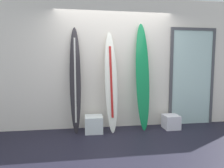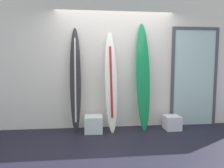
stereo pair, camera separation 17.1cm
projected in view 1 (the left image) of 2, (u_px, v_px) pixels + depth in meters
The scene contains 8 objects.
ground at pixel (126, 150), 3.21m from camera, with size 8.00×8.00×0.04m, color black.
wall_back at pixel (114, 63), 4.35m from camera, with size 7.20×0.20×2.80m, color silver.
surfboard_charcoal at pixel (75, 80), 3.96m from camera, with size 0.24×0.38×2.14m.
surfboard_ivory at pixel (111, 82), 4.03m from camera, with size 0.28×0.47×2.06m.
surfboard_emerald at pixel (143, 77), 4.16m from camera, with size 0.30×0.38×2.25m.
display_block_left at pixel (94, 124), 4.01m from camera, with size 0.36×0.36×0.33m.
display_block_center at pixel (171, 122), 4.24m from camera, with size 0.32×0.32×0.29m.
glass_door at pixel (192, 75), 4.52m from camera, with size 1.07×0.06×2.20m.
Camera 1 is at (-0.68, -3.02, 1.37)m, focal length 31.62 mm.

